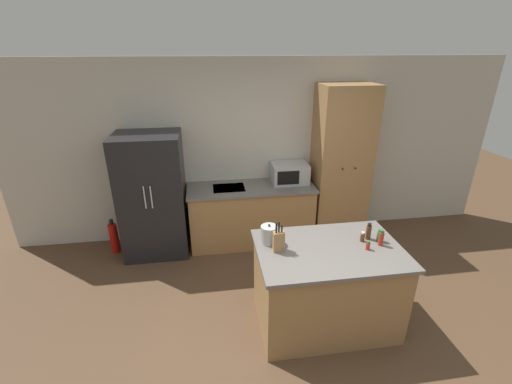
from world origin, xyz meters
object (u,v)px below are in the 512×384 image
Objects in this scene: spice_bottle_green_herb at (381,238)px; fire_extinguisher at (114,238)px; refrigerator at (153,196)px; kettle at (269,234)px; pantry_cabinet at (341,165)px; spice_bottle_short_red at (362,237)px; spice_bottle_tall_dark at (368,246)px; spice_bottle_pale_salt at (369,232)px; knife_block at (279,241)px; microwave at (289,173)px; spice_bottle_amber_oil at (380,236)px.

spice_bottle_green_herb reaches higher than fire_extinguisher.
refrigerator is at bearing 144.66° from spice_bottle_green_herb.
pantry_cabinet is at bearing 49.44° from kettle.
spice_bottle_short_red is 0.18m from spice_bottle_green_herb.
spice_bottle_tall_dark is 0.50× the size of spice_bottle_pale_salt.
knife_block is at bearing -126.56° from pantry_cabinet.
microwave is 3.96× the size of spice_bottle_amber_oil.
kettle reaches higher than spice_bottle_amber_oil.
spice_bottle_green_herb reaches higher than spice_bottle_tall_dark.
refrigerator is 10.22× the size of spice_bottle_green_herb.
knife_block is at bearing 177.05° from spice_bottle_green_herb.
spice_bottle_amber_oil is at bearing -97.89° from pantry_cabinet.
kettle is 0.41× the size of fire_extinguisher.
knife_block is 1.87× the size of spice_bottle_green_herb.
spice_bottle_pale_salt is (-0.09, 0.06, 0.02)m from spice_bottle_amber_oil.
refrigerator is 0.87m from fire_extinguisher.
knife_block is at bearing -67.44° from kettle.
pantry_cabinet is at bearing 76.39° from spice_bottle_short_red.
pantry_cabinet reaches higher than microwave.
refrigerator is at bearing 131.42° from kettle.
kettle is at bearing 169.17° from spice_bottle_green_herb.
fire_extinguisher is at bearing 150.32° from spice_bottle_short_red.
spice_bottle_tall_dark is at bearing -80.34° from microwave.
knife_block is 0.88m from spice_bottle_short_red.
refrigerator is 3.27× the size of microwave.
refrigerator is at bearing 146.04° from spice_bottle_amber_oil.
spice_bottle_amber_oil is 0.79× the size of spice_bottle_green_herb.
pantry_cabinet reaches higher than fire_extinguisher.
refrigerator is at bearing -178.49° from pantry_cabinet.
pantry_cabinet is 1.73m from spice_bottle_amber_oil.
kettle reaches higher than spice_bottle_green_herb.
microwave is at bearing 69.81° from kettle.
spice_bottle_tall_dark is 0.17× the size of fire_extinguisher.
spice_bottle_tall_dark is (0.86, -0.11, -0.07)m from knife_block.
kettle is (-0.06, 0.16, -0.01)m from knife_block.
microwave is 1.68× the size of knife_block.
spice_bottle_pale_salt is (-0.07, 0.13, 0.00)m from spice_bottle_green_herb.
spice_bottle_short_red is 3.38m from fire_extinguisher.
kettle is at bearing 173.17° from spice_bottle_short_red.
fire_extinguisher is at bearing 151.36° from spice_bottle_amber_oil.
spice_bottle_pale_salt is (0.08, 0.04, 0.03)m from spice_bottle_short_red.
refrigerator reaches higher than microwave.
knife_block is at bearing -106.70° from microwave.
knife_block is 2.72m from fire_extinguisher.
pantry_cabinet is 4.41× the size of fire_extinguisher.
knife_block reaches higher than spice_bottle_pale_salt.
spice_bottle_green_herb is 1.11m from kettle.
spice_bottle_amber_oil is (2.43, -1.64, 0.12)m from refrigerator.
microwave reaches higher than fire_extinguisher.
spice_bottle_pale_salt is at bearing 146.59° from spice_bottle_amber_oil.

